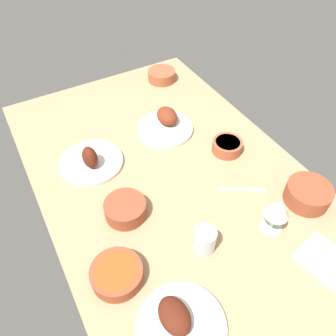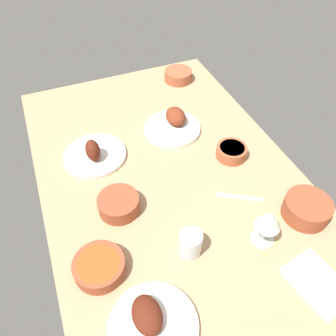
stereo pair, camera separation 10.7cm
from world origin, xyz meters
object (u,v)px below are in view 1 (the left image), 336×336
at_px(fork_loose, 242,190).
at_px(water_tumbler, 204,240).
at_px(plate_far_side, 166,124).
at_px(bowl_soup, 117,274).
at_px(plate_center_main, 179,323).
at_px(wine_glass, 278,209).
at_px(bowl_sauce, 125,209).
at_px(folded_napkin, 330,263).
at_px(plate_near_viewer, 91,161).
at_px(bowl_pasta, 308,194).
at_px(bowl_cream, 162,75).
at_px(bowl_onions, 227,146).

bearing_deg(fork_loose, water_tumbler, -122.72).
relative_size(plate_far_side, bowl_soup, 1.56).
bearing_deg(plate_center_main, fork_loose, 123.16).
height_order(plate_far_side, water_tumbler, water_tumbler).
distance_m(wine_glass, fork_loose, 0.19).
height_order(bowl_sauce, folded_napkin, bowl_sauce).
height_order(plate_near_viewer, folded_napkin, plate_near_viewer).
xyz_separation_m(bowl_soup, wine_glass, (0.09, 0.48, 0.07)).
height_order(plate_center_main, bowl_pasta, plate_center_main).
bearing_deg(fork_loose, plate_center_main, -115.83).
xyz_separation_m(plate_far_side, bowl_pasta, (0.56, 0.22, 0.01)).
bearing_deg(fork_loose, bowl_cream, 113.69).
relative_size(plate_near_viewer, bowl_sauce, 1.74).
distance_m(plate_near_viewer, bowl_soup, 0.46).
relative_size(plate_near_viewer, bowl_onions, 2.06).
height_order(plate_far_side, plate_center_main, plate_far_side).
bearing_deg(bowl_sauce, fork_loose, 74.56).
bearing_deg(bowl_sauce, wine_glass, 53.62).
bearing_deg(folded_napkin, wine_glass, -160.13).
bearing_deg(fork_loose, folded_napkin, -51.46).
distance_m(bowl_pasta, folded_napkin, 0.24).
bearing_deg(bowl_pasta, plate_near_viewer, -132.12).
relative_size(plate_center_main, bowl_cream, 1.75).
height_order(plate_far_side, wine_glass, wine_glass).
xyz_separation_m(bowl_cream, fork_loose, (0.75, -0.10, -0.02)).
height_order(plate_near_viewer, bowl_pasta, plate_near_viewer).
bearing_deg(bowl_onions, folded_napkin, -2.87).
relative_size(plate_far_side, wine_glass, 1.64).
height_order(plate_far_side, bowl_onions, plate_far_side).
relative_size(folded_napkin, fork_loose, 1.06).
xyz_separation_m(bowl_sauce, fork_loose, (0.11, 0.39, -0.03)).
height_order(bowl_pasta, wine_glass, wine_glass).
height_order(plate_far_side, bowl_soup, plate_far_side).
relative_size(plate_near_viewer, bowl_pasta, 1.58).
distance_m(bowl_sauce, bowl_pasta, 0.60).
xyz_separation_m(plate_far_side, bowl_onions, (0.23, 0.14, 0.00)).
xyz_separation_m(plate_near_viewer, plate_center_main, (0.65, -0.01, -0.00)).
bearing_deg(water_tumbler, bowl_onions, 134.48).
distance_m(wine_glass, water_tumbler, 0.23).
bearing_deg(wine_glass, bowl_onions, 165.55).
distance_m(plate_far_side, plate_center_main, 0.78).
xyz_separation_m(plate_far_side, bowl_sauce, (0.31, -0.33, 0.01)).
distance_m(plate_center_main, bowl_soup, 0.21).
height_order(plate_near_viewer, fork_loose, plate_near_viewer).
height_order(bowl_soup, fork_loose, bowl_soup).
xyz_separation_m(bowl_pasta, water_tumbler, (-0.02, -0.40, 0.01)).
height_order(plate_center_main, bowl_sauce, plate_center_main).
relative_size(plate_far_side, plate_near_viewer, 0.98).
height_order(bowl_sauce, fork_loose, bowl_sauce).
bearing_deg(bowl_cream, plate_far_side, -26.33).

